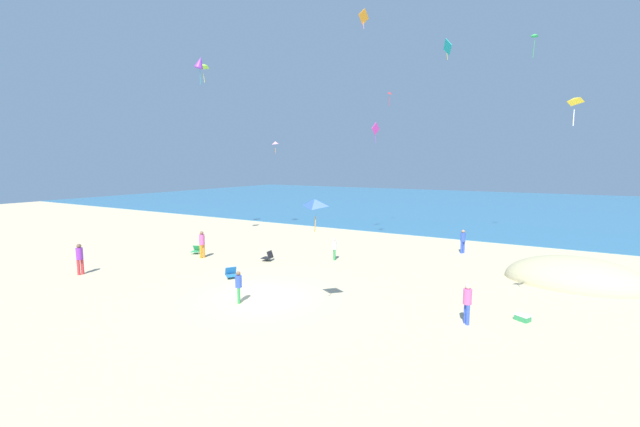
% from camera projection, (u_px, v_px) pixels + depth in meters
% --- Properties ---
extents(ground_plane, '(120.00, 120.00, 0.00)m').
position_uv_depth(ground_plane, '(357.00, 254.00, 26.42)').
color(ground_plane, '#C6B58C').
extents(ocean_water, '(120.00, 60.00, 0.05)m').
position_uv_depth(ocean_water, '(467.00, 204.00, 59.57)').
color(ocean_water, teal).
rests_on(ocean_water, ground_plane).
extents(dune_mound, '(6.49, 4.54, 2.60)m').
position_uv_depth(dune_mound, '(575.00, 282.00, 20.12)').
color(dune_mound, tan).
rests_on(dune_mound, ground_plane).
extents(beach_chair_far_right, '(0.69, 0.69, 0.63)m').
position_uv_depth(beach_chair_far_right, '(268.00, 256.00, 24.55)').
color(beach_chair_far_right, black).
rests_on(beach_chair_far_right, ground_plane).
extents(beach_chair_mid_beach, '(0.80, 0.80, 0.56)m').
position_uv_depth(beach_chair_mid_beach, '(231.00, 273.00, 20.90)').
color(beach_chair_mid_beach, '#2370B2').
rests_on(beach_chair_mid_beach, ground_plane).
extents(beach_chair_far_left, '(0.71, 0.74, 0.54)m').
position_uv_depth(beach_chair_far_left, '(196.00, 250.00, 26.56)').
color(beach_chair_far_left, '#2D9956').
rests_on(beach_chair_far_left, ground_plane).
extents(cooler_box, '(0.62, 0.56, 0.24)m').
position_uv_depth(cooler_box, '(523.00, 318.00, 15.19)').
color(cooler_box, '#339956').
rests_on(cooler_box, ground_plane).
extents(person_0, '(0.39, 0.39, 1.69)m').
position_uv_depth(person_0, '(80.00, 257.00, 21.43)').
color(person_0, red).
rests_on(person_0, ground_plane).
extents(person_1, '(0.43, 0.43, 1.72)m').
position_uv_depth(person_1, '(202.00, 242.00, 25.28)').
color(person_1, orange).
rests_on(person_1, ground_plane).
extents(person_2, '(0.38, 0.38, 1.38)m').
position_uv_depth(person_2, '(334.00, 247.00, 24.75)').
color(person_2, green).
rests_on(person_2, ground_plane).
extents(person_3, '(0.44, 0.44, 1.58)m').
position_uv_depth(person_3, '(463.00, 240.00, 26.62)').
color(person_3, blue).
rests_on(person_3, ground_plane).
extents(person_4, '(0.43, 0.43, 1.55)m').
position_uv_depth(person_4, '(467.00, 301.00, 14.79)').
color(person_4, blue).
rests_on(person_4, ground_plane).
extents(person_5, '(0.39, 0.39, 1.39)m').
position_uv_depth(person_5, '(239.00, 285.00, 17.05)').
color(person_5, green).
rests_on(person_5, ground_plane).
extents(kite_yellow, '(0.59, 0.57, 0.99)m').
position_uv_depth(kite_yellow, '(574.00, 101.00, 13.21)').
color(kite_yellow, yellow).
extents(kite_pink, '(0.86, 0.79, 1.13)m').
position_uv_depth(kite_pink, '(275.00, 143.00, 36.27)').
color(kite_pink, pink).
extents(kite_red, '(0.40, 0.48, 1.19)m').
position_uv_depth(kite_red, '(390.00, 93.00, 33.95)').
color(kite_red, red).
extents(kite_orange, '(0.32, 0.97, 1.27)m').
position_uv_depth(kite_orange, '(364.00, 17.00, 26.25)').
color(kite_orange, orange).
extents(kite_purple, '(1.02, 0.99, 1.95)m').
position_uv_depth(kite_purple, '(200.00, 63.00, 28.17)').
color(kite_purple, purple).
extents(kite_magenta, '(0.25, 0.90, 1.48)m').
position_uv_depth(kite_magenta, '(376.00, 129.00, 29.16)').
color(kite_magenta, '#DB3DA8').
extents(kite_lime, '(0.63, 0.82, 1.52)m').
position_uv_depth(kite_lime, '(203.00, 66.00, 31.53)').
color(kite_lime, '#99DB33').
extents(kite_blue, '(0.85, 0.70, 1.34)m').
position_uv_depth(kite_blue, '(315.00, 203.00, 15.05)').
color(kite_blue, blue).
extents(kite_green, '(0.63, 0.64, 1.63)m').
position_uv_depth(kite_green, '(535.00, 36.00, 28.10)').
color(kite_green, green).
extents(kite_teal, '(0.82, 0.92, 1.47)m').
position_uv_depth(kite_teal, '(448.00, 47.00, 28.73)').
color(kite_teal, '#1EADAD').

